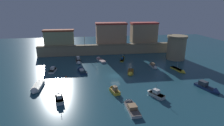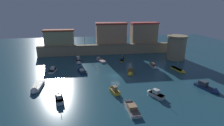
# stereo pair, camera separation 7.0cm
# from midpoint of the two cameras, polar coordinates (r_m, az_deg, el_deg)

# --- Properties ---
(ground_plane) EXTENTS (142.91, 142.91, 0.00)m
(ground_plane) POSITION_cam_midpoint_polar(r_m,az_deg,el_deg) (52.69, 1.03, -4.07)
(ground_plane) COLOR #1E4756
(quay_wall) EXTENTS (55.44, 2.35, 4.19)m
(quay_wall) POSITION_cam_midpoint_polar(r_m,az_deg,el_deg) (75.59, -1.97, 4.38)
(quay_wall) COLOR #9E8966
(quay_wall) RESTS_ON ground
(old_town_backdrop) EXTENTS (48.46, 5.84, 8.83)m
(old_town_backdrop) POSITION_cam_midpoint_polar(r_m,az_deg,el_deg) (78.40, 0.52, 9.37)
(old_town_backdrop) COLOR tan
(old_town_backdrop) RESTS_ON ground
(fortress_tower) EXTENTS (7.35, 7.35, 9.04)m
(fortress_tower) POSITION_cam_midpoint_polar(r_m,az_deg,el_deg) (72.33, 19.78, 4.73)
(fortress_tower) COLOR #9E8966
(fortress_tower) RESTS_ON ground
(quay_lamp_0) EXTENTS (0.32, 0.32, 3.60)m
(quay_lamp_0) POSITION_cam_midpoint_polar(r_m,az_deg,el_deg) (74.28, -8.79, 7.45)
(quay_lamp_0) COLOR black
(quay_lamp_0) RESTS_ON quay_wall
(quay_lamp_1) EXTENTS (0.32, 0.32, 3.75)m
(quay_lamp_1) POSITION_cam_midpoint_polar(r_m,az_deg,el_deg) (76.09, 4.57, 7.91)
(quay_lamp_1) COLOR black
(quay_lamp_1) RESTS_ON quay_wall
(moored_boat_0) EXTENTS (2.27, 7.13, 2.21)m
(moored_boat_0) POSITION_cam_midpoint_polar(r_m,az_deg,el_deg) (66.04, -10.69, 0.71)
(moored_boat_0) COLOR silver
(moored_boat_0) RESTS_ON ground
(moored_boat_1) EXTENTS (2.26, 6.83, 1.85)m
(moored_boat_1) POSITION_cam_midpoint_polar(r_m,az_deg,el_deg) (37.15, 5.87, -13.44)
(moored_boat_1) COLOR silver
(moored_boat_1) RESTS_ON ground
(moored_boat_2) EXTENTS (2.66, 5.15, 3.04)m
(moored_boat_2) POSITION_cam_midpoint_polar(r_m,az_deg,el_deg) (41.41, -16.57, -10.50)
(moored_boat_2) COLOR white
(moored_boat_2) RESTS_ON ground
(moored_boat_3) EXTENTS (3.47, 5.60, 1.79)m
(moored_boat_3) POSITION_cam_midpoint_polar(r_m,az_deg,el_deg) (56.81, -9.89, -2.37)
(moored_boat_3) COLOR navy
(moored_boat_3) RESTS_ON ground
(moored_boat_4) EXTENTS (3.70, 7.18, 1.59)m
(moored_boat_4) POSITION_cam_midpoint_polar(r_m,az_deg,el_deg) (67.46, -3.96, 1.12)
(moored_boat_4) COLOR white
(moored_boat_4) RESTS_ON ground
(moored_boat_5) EXTENTS (3.55, 4.87, 3.33)m
(moored_boat_5) POSITION_cam_midpoint_polar(r_m,az_deg,el_deg) (42.35, 13.38, -9.43)
(moored_boat_5) COLOR silver
(moored_boat_5) RESTS_ON ground
(moored_boat_6) EXTENTS (2.16, 7.43, 1.80)m
(moored_boat_6) POSITION_cam_midpoint_polar(r_m,az_deg,el_deg) (47.97, -22.87, -7.26)
(moored_boat_6) COLOR white
(moored_boat_6) RESTS_ON ground
(moored_boat_7) EXTENTS (3.88, 6.87, 2.60)m
(moored_boat_7) POSITION_cam_midpoint_polar(r_m,az_deg,el_deg) (49.98, 28.35, -6.97)
(moored_boat_7) COLOR navy
(moored_boat_7) RESTS_ON ground
(moored_boat_8) EXTENTS (3.03, 5.52, 2.53)m
(moored_boat_8) POSITION_cam_midpoint_polar(r_m,az_deg,el_deg) (54.23, 5.90, -3.11)
(moored_boat_8) COLOR gold
(moored_boat_8) RESTS_ON ground
(moored_boat_9) EXTENTS (2.22, 5.13, 2.00)m
(moored_boat_9) POSITION_cam_midpoint_polar(r_m,az_deg,el_deg) (59.03, -18.19, -2.01)
(moored_boat_9) COLOR white
(moored_boat_9) RESTS_ON ground
(moored_boat_10) EXTENTS (2.52, 4.42, 2.65)m
(moored_boat_10) POSITION_cam_midpoint_polar(r_m,az_deg,el_deg) (43.04, 0.55, -8.53)
(moored_boat_10) COLOR gold
(moored_boat_10) RESTS_ON ground
(moored_boat_11) EXTENTS (3.20, 7.38, 2.59)m
(moored_boat_11) POSITION_cam_midpoint_polar(r_m,az_deg,el_deg) (68.79, 3.38, 1.45)
(moored_boat_11) COLOR gold
(moored_boat_11) RESTS_ON ground
(moored_boat_12) EXTENTS (1.41, 4.90, 1.53)m
(moored_boat_12) POSITION_cam_midpoint_polar(r_m,az_deg,el_deg) (61.00, 13.08, -1.01)
(moored_boat_12) COLOR silver
(moored_boat_12) RESTS_ON ground
(moored_boat_13) EXTENTS (2.69, 6.61, 2.93)m
(moored_boat_13) POSITION_cam_midpoint_polar(r_m,az_deg,el_deg) (59.97, 20.70, -2.22)
(moored_boat_13) COLOR gold
(moored_boat_13) RESTS_ON ground
(mooring_buoy_0) EXTENTS (0.51, 0.51, 0.51)m
(mooring_buoy_0) POSITION_cam_midpoint_polar(r_m,az_deg,el_deg) (53.43, -14.49, -4.35)
(mooring_buoy_0) COLOR #EA4C19
(mooring_buoy_0) RESTS_ON ground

